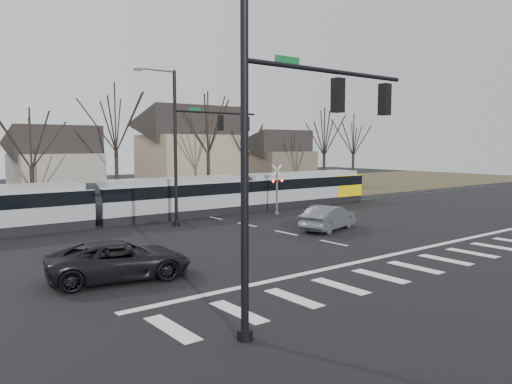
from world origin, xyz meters
TOP-DOWN VIEW (x-y plane):
  - ground at (0.00, 0.00)m, footprint 140.00×140.00m
  - grass_verge at (0.00, 32.00)m, footprint 140.00×28.00m
  - crosswalk at (0.00, -4.00)m, footprint 27.00×2.60m
  - stop_line at (0.00, -1.80)m, footprint 28.00×0.35m
  - lane_dashes at (0.00, 16.00)m, footprint 0.18×30.00m
  - rail_pair at (0.00, 15.80)m, footprint 90.00×1.52m
  - tram at (-2.31, 16.00)m, footprint 38.90×2.89m
  - sedan at (2.86, 5.18)m, footprint 4.38×5.72m
  - suv at (-12.25, 2.09)m, footprint 4.76×6.64m
  - signal_pole_near_left at (-10.41, -6.00)m, footprint 9.28×0.44m
  - signal_pole_far at (-2.41, 12.50)m, footprint 9.28×0.44m
  - rail_crossing_signal at (5.00, 12.79)m, footprint 1.08×0.36m
  - tree_row at (2.00, 26.00)m, footprint 59.20×7.20m
  - house_b at (-5.00, 36.00)m, footprint 8.64×7.56m
  - house_c at (9.00, 33.00)m, footprint 10.80×8.64m
  - house_d at (24.00, 35.00)m, footprint 8.64×7.56m

SIDE VIEW (x-z plane):
  - ground at x=0.00m, z-range 0.00..0.00m
  - grass_verge at x=0.00m, z-range 0.00..0.01m
  - crosswalk at x=0.00m, z-range 0.00..0.01m
  - stop_line at x=0.00m, z-range 0.00..0.01m
  - lane_dashes at x=0.00m, z-range 0.00..0.01m
  - rail_pair at x=0.00m, z-range 0.00..0.06m
  - suv at x=-12.25m, z-range 0.00..1.57m
  - sedan at x=2.86m, z-range 0.00..1.57m
  - tram at x=-2.31m, z-range 0.13..3.08m
  - rail_crossing_signal at x=5.00m, z-range -0.11..3.89m
  - house_b at x=-5.00m, z-range 0.14..7.79m
  - house_d at x=24.00m, z-range 0.14..7.79m
  - tree_row at x=2.00m, z-range 0.00..10.00m
  - house_c at x=9.00m, z-range 0.18..10.28m
  - signal_pole_near_left at x=-10.41m, z-range 0.60..10.80m
  - signal_pole_far at x=-2.41m, z-range 0.60..10.80m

